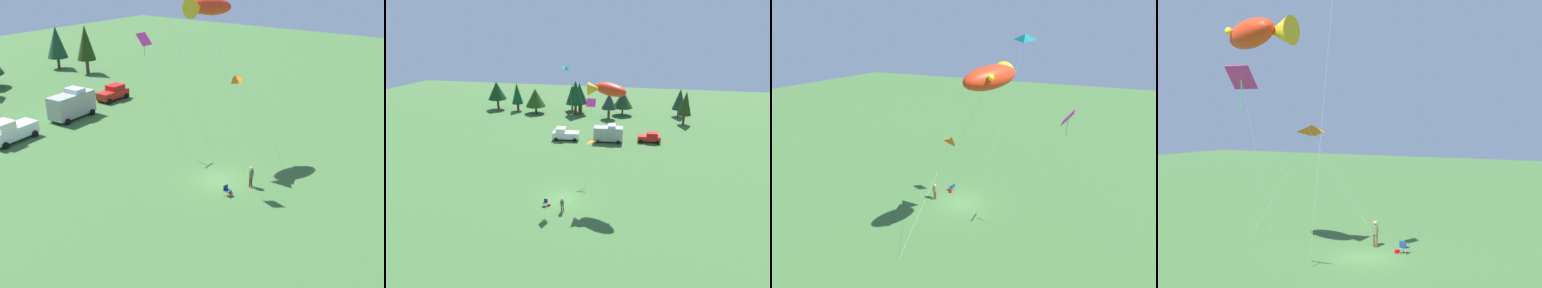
{
  "view_description": "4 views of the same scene",
  "coord_description": "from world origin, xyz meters",
  "views": [
    {
      "loc": [
        -27.93,
        -17.54,
        17.07
      ],
      "look_at": [
        -1.71,
        1.5,
        3.45
      ],
      "focal_mm": 42.0,
      "sensor_mm": 36.0,
      "label": 1
    },
    {
      "loc": [
        8.48,
        -31.57,
        19.94
      ],
      "look_at": [
        1.41,
        2.53,
        6.58
      ],
      "focal_mm": 28.0,
      "sensor_mm": 36.0,
      "label": 2
    },
    {
      "loc": [
        23.35,
        11.41,
        15.84
      ],
      "look_at": [
        0.95,
        0.8,
        6.65
      ],
      "focal_mm": 28.0,
      "sensor_mm": 36.0,
      "label": 3
    },
    {
      "loc": [
        -13.76,
        28.84,
        8.48
      ],
      "look_at": [
        0.33,
        1.51,
        6.95
      ],
      "focal_mm": 50.0,
      "sensor_mm": 36.0,
      "label": 4
    }
  ],
  "objects": [
    {
      "name": "kite_large_fish",
      "position": [
        4.5,
        4.58,
        13.16
      ],
      "size": [
        7.07,
        9.19,
        14.13
      ],
      "color": "red",
      "rests_on": "ground"
    },
    {
      "name": "folding_chair",
      "position": [
        -1.72,
        -1.81,
        0.49
      ],
      "size": [
        0.56,
        0.56,
        0.82
      ],
      "rotation": [
        0.0,
        0.0,
        4.53
      ],
      "color": "navy",
      "rests_on": "ground"
    },
    {
      "name": "truck_white_pickup",
      "position": [
        -5.01,
        21.25,
        1.1
      ],
      "size": [
        5.18,
        2.82,
        2.34
      ],
      "rotation": [
        0.0,
        0.0,
        3.24
      ],
      "color": "white",
      "rests_on": "ground"
    },
    {
      "name": "person_kite_flyer",
      "position": [
        0.6,
        -2.62,
        1.02
      ],
      "size": [
        0.54,
        0.38,
        1.74
      ],
      "rotation": [
        0.0,
        0.0,
        4.57
      ],
      "color": "brown",
      "rests_on": "ground"
    },
    {
      "name": "kite_delta_orange",
      "position": [
        3.31,
        0.82,
        7.76
      ],
      "size": [
        6.79,
        2.31,
        8.17
      ],
      "color": "orange",
      "rests_on": "ground"
    },
    {
      "name": "kite_delta_teal",
      "position": [
        -0.58,
        5.23,
        15.53
      ],
      "size": [
        3.69,
        3.63,
        15.95
      ],
      "color": "teal",
      "rests_on": "ground"
    },
    {
      "name": "ground_plane",
      "position": [
        0.0,
        0.0,
        0.0
      ],
      "size": [
        160.0,
        160.0,
        0.0
      ],
      "primitive_type": "plane",
      "color": "#3D6732"
    },
    {
      "name": "kite_diamond_rainbow",
      "position": [
        1.9,
        9.28,
        10.12
      ],
      "size": [
        1.32,
        4.35,
        10.82
      ],
      "color": "#D52F91",
      "rests_on": "ground"
    },
    {
      "name": "van_motorhome_grey",
      "position": [
        3.25,
        21.87,
        1.64
      ],
      "size": [
        5.55,
        2.94,
        3.34
      ],
      "rotation": [
        0.0,
        0.0,
        0.08
      ],
      "color": "#A5A399",
      "rests_on": "ground"
    },
    {
      "name": "treeline_distant",
      "position": [
        -6.92,
        40.19,
        4.55
      ],
      "size": [
        50.62,
        9.77,
        8.45
      ],
      "color": "#54302C",
      "rests_on": "ground"
    },
    {
      "name": "backpack_on_grass",
      "position": [
        -1.29,
        -1.83,
        0.11
      ],
      "size": [
        0.36,
        0.39,
        0.22
      ],
      "primitive_type": "cube",
      "rotation": [
        0.0,
        0.0,
        1.01
      ],
      "color": "red",
      "rests_on": "ground"
    },
    {
      "name": "car_red_sedan",
      "position": [
        10.96,
        23.15,
        0.95
      ],
      "size": [
        4.21,
        2.21,
        1.89
      ],
      "rotation": [
        0.0,
        0.0,
        0.0
      ],
      "color": "red",
      "rests_on": "ground"
    }
  ]
}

